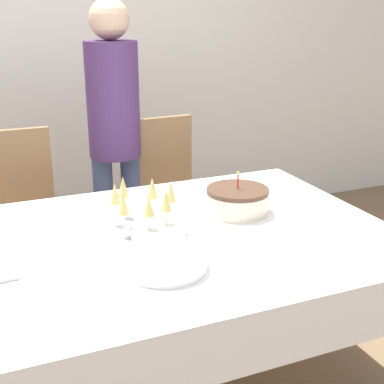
{
  "coord_description": "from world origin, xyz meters",
  "views": [
    {
      "loc": [
        -0.57,
        -1.74,
        1.54
      ],
      "look_at": [
        0.21,
        0.11,
        0.85
      ],
      "focal_mm": 50.0,
      "sensor_mm": 36.0,
      "label": 1
    }
  ],
  "objects_px": {
    "birthday_cake": "(237,200)",
    "champagne_tray": "(143,210)",
    "dining_chair_far_right": "(167,197)",
    "plate_stack_dessert": "(158,231)",
    "plate_stack_main": "(165,261)",
    "person_standing": "(114,123)",
    "dining_chair_far_left": "(19,218)"
  },
  "relations": [
    {
      "from": "birthday_cake",
      "to": "plate_stack_dessert",
      "type": "distance_m",
      "value": 0.41
    },
    {
      "from": "dining_chair_far_left",
      "to": "plate_stack_main",
      "type": "distance_m",
      "value": 1.25
    },
    {
      "from": "plate_stack_dessert",
      "to": "dining_chair_far_left",
      "type": "bearing_deg",
      "value": 115.23
    },
    {
      "from": "champagne_tray",
      "to": "plate_stack_dessert",
      "type": "distance_m",
      "value": 0.12
    },
    {
      "from": "champagne_tray",
      "to": "plate_stack_main",
      "type": "relative_size",
      "value": 1.35
    },
    {
      "from": "birthday_cake",
      "to": "plate_stack_dessert",
      "type": "relative_size",
      "value": 1.23
    },
    {
      "from": "person_standing",
      "to": "champagne_tray",
      "type": "bearing_deg",
      "value": -98.75
    },
    {
      "from": "birthday_cake",
      "to": "plate_stack_main",
      "type": "bearing_deg",
      "value": -141.44
    },
    {
      "from": "plate_stack_dessert",
      "to": "birthday_cake",
      "type": "bearing_deg",
      "value": 15.5
    },
    {
      "from": "dining_chair_far_left",
      "to": "dining_chair_far_right",
      "type": "xyz_separation_m",
      "value": [
        0.81,
        -0.0,
        0.0
      ]
    },
    {
      "from": "champagne_tray",
      "to": "person_standing",
      "type": "distance_m",
      "value": 0.95
    },
    {
      "from": "plate_stack_main",
      "to": "person_standing",
      "type": "relative_size",
      "value": 0.18
    },
    {
      "from": "birthday_cake",
      "to": "champagne_tray",
      "type": "distance_m",
      "value": 0.42
    },
    {
      "from": "dining_chair_far_right",
      "to": "plate_stack_dessert",
      "type": "bearing_deg",
      "value": -112.3
    },
    {
      "from": "birthday_cake",
      "to": "person_standing",
      "type": "height_order",
      "value": "person_standing"
    },
    {
      "from": "birthday_cake",
      "to": "plate_stack_main",
      "type": "xyz_separation_m",
      "value": [
        -0.46,
        -0.36,
        -0.03
      ]
    },
    {
      "from": "dining_chair_far_left",
      "to": "plate_stack_main",
      "type": "xyz_separation_m",
      "value": [
        0.37,
        -1.17,
        0.22
      ]
    },
    {
      "from": "dining_chair_far_left",
      "to": "person_standing",
      "type": "bearing_deg",
      "value": 11.61
    },
    {
      "from": "plate_stack_main",
      "to": "champagne_tray",
      "type": "bearing_deg",
      "value": 83.41
    },
    {
      "from": "plate_stack_main",
      "to": "plate_stack_dessert",
      "type": "xyz_separation_m",
      "value": [
        0.07,
        0.26,
        -0.01
      ]
    },
    {
      "from": "dining_chair_far_left",
      "to": "plate_stack_dessert",
      "type": "distance_m",
      "value": 1.03
    },
    {
      "from": "dining_chair_far_right",
      "to": "plate_stack_dessert",
      "type": "relative_size",
      "value": 4.56
    },
    {
      "from": "dining_chair_far_right",
      "to": "plate_stack_dessert",
      "type": "height_order",
      "value": "dining_chair_far_right"
    },
    {
      "from": "birthday_cake",
      "to": "champagne_tray",
      "type": "xyz_separation_m",
      "value": [
        -0.42,
        -0.01,
        0.02
      ]
    },
    {
      "from": "champagne_tray",
      "to": "dining_chair_far_left",
      "type": "bearing_deg",
      "value": 116.47
    },
    {
      "from": "plate_stack_main",
      "to": "person_standing",
      "type": "distance_m",
      "value": 1.31
    },
    {
      "from": "dining_chair_far_left",
      "to": "champagne_tray",
      "type": "xyz_separation_m",
      "value": [
        0.41,
        -0.82,
        0.27
      ]
    },
    {
      "from": "dining_chair_far_right",
      "to": "plate_stack_main",
      "type": "height_order",
      "value": "dining_chair_far_right"
    },
    {
      "from": "dining_chair_far_right",
      "to": "champagne_tray",
      "type": "relative_size",
      "value": 2.57
    },
    {
      "from": "dining_chair_far_right",
      "to": "birthday_cake",
      "type": "bearing_deg",
      "value": -88.8
    },
    {
      "from": "champagne_tray",
      "to": "person_standing",
      "type": "height_order",
      "value": "person_standing"
    },
    {
      "from": "plate_stack_main",
      "to": "birthday_cake",
      "type": "bearing_deg",
      "value": 38.56
    }
  ]
}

